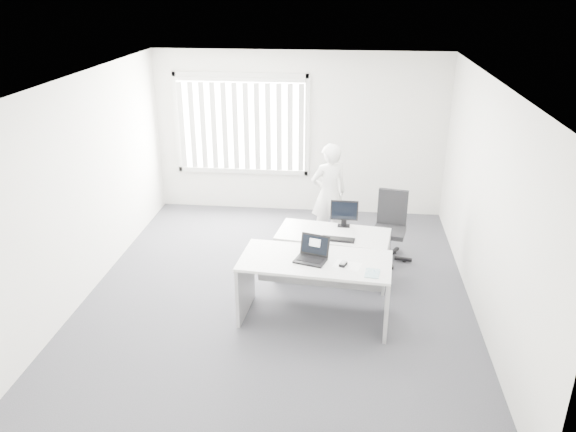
# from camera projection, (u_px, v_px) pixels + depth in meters

# --- Properties ---
(ground) EXTENTS (6.00, 6.00, 0.00)m
(ground) POSITION_uv_depth(u_px,v_px,m) (278.00, 294.00, 7.45)
(ground) COLOR #515259
(ground) RESTS_ON ground
(wall_back) EXTENTS (5.00, 0.02, 2.80)m
(wall_back) POSITION_uv_depth(u_px,v_px,m) (299.00, 134.00, 9.66)
(wall_back) COLOR white
(wall_back) RESTS_ON ground
(wall_front) EXTENTS (5.00, 0.02, 2.80)m
(wall_front) POSITION_uv_depth(u_px,v_px,m) (227.00, 337.00, 4.16)
(wall_front) COLOR white
(wall_front) RESTS_ON ground
(wall_left) EXTENTS (0.02, 6.00, 2.80)m
(wall_left) POSITION_uv_depth(u_px,v_px,m) (83.00, 188.00, 7.16)
(wall_left) COLOR white
(wall_left) RESTS_ON ground
(wall_right) EXTENTS (0.02, 6.00, 2.80)m
(wall_right) POSITION_uv_depth(u_px,v_px,m) (486.00, 203.00, 6.66)
(wall_right) COLOR white
(wall_right) RESTS_ON ground
(ceiling) EXTENTS (5.00, 6.00, 0.02)m
(ceiling) POSITION_uv_depth(u_px,v_px,m) (277.00, 80.00, 6.36)
(ceiling) COLOR silver
(ceiling) RESTS_ON wall_back
(window) EXTENTS (2.32, 0.06, 1.76)m
(window) POSITION_uv_depth(u_px,v_px,m) (241.00, 124.00, 9.66)
(window) COLOR silver
(window) RESTS_ON wall_back
(blinds) EXTENTS (2.20, 0.10, 1.50)m
(blinds) POSITION_uv_depth(u_px,v_px,m) (241.00, 127.00, 9.62)
(blinds) COLOR silver
(blinds) RESTS_ON wall_back
(desk_near) EXTENTS (1.84, 0.98, 0.81)m
(desk_near) POSITION_uv_depth(u_px,v_px,m) (315.00, 276.00, 6.69)
(desk_near) COLOR white
(desk_near) RESTS_ON ground
(desk_far) EXTENTS (1.58, 0.90, 0.69)m
(desk_far) POSITION_uv_depth(u_px,v_px,m) (333.00, 246.00, 7.67)
(desk_far) COLOR white
(desk_far) RESTS_ON ground
(office_chair) EXTENTS (0.69, 0.69, 1.04)m
(office_chair) POSITION_uv_depth(u_px,v_px,m) (389.00, 238.00, 8.29)
(office_chair) COLOR black
(office_chair) RESTS_ON ground
(person) EXTENTS (0.70, 0.60, 1.61)m
(person) POSITION_uv_depth(u_px,v_px,m) (329.00, 194.00, 8.64)
(person) COLOR white
(person) RESTS_ON ground
(laptop) EXTENTS (0.43, 0.40, 0.28)m
(laptop) POSITION_uv_depth(u_px,v_px,m) (310.00, 251.00, 6.50)
(laptop) COLOR black
(laptop) RESTS_ON desk_near
(paper_sheet) EXTENTS (0.35, 0.29, 0.00)m
(paper_sheet) POSITION_uv_depth(u_px,v_px,m) (347.00, 265.00, 6.47)
(paper_sheet) COLOR white
(paper_sheet) RESTS_ON desk_near
(mouse) EXTENTS (0.10, 0.13, 0.05)m
(mouse) POSITION_uv_depth(u_px,v_px,m) (343.00, 264.00, 6.45)
(mouse) COLOR #B8B8BB
(mouse) RESTS_ON paper_sheet
(booklet) EXTENTS (0.19, 0.24, 0.01)m
(booklet) POSITION_uv_depth(u_px,v_px,m) (372.00, 273.00, 6.28)
(booklet) COLOR white
(booklet) RESTS_ON desk_near
(keyboard) EXTENTS (0.45, 0.20, 0.02)m
(keyboard) POSITION_uv_depth(u_px,v_px,m) (338.00, 239.00, 7.39)
(keyboard) COLOR black
(keyboard) RESTS_ON desk_far
(monitor) EXTENTS (0.38, 0.12, 0.38)m
(monitor) POSITION_uv_depth(u_px,v_px,m) (344.00, 213.00, 7.73)
(monitor) COLOR black
(monitor) RESTS_ON desk_far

